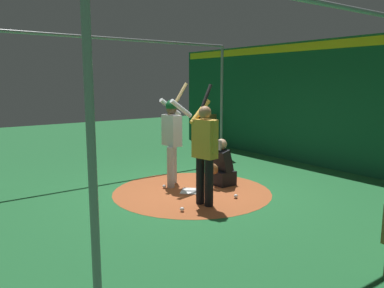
{
  "coord_description": "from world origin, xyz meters",
  "views": [
    {
      "loc": [
        4.25,
        5.83,
        2.15
      ],
      "look_at": [
        0.0,
        0.0,
        0.95
      ],
      "focal_mm": 35.66,
      "sensor_mm": 36.0,
      "label": 1
    }
  ],
  "objects_px": {
    "catcher": "(222,167)",
    "baseball_0": "(164,186)",
    "visitor": "(205,148)",
    "home_plate": "(192,191)",
    "baseball_2": "(182,209)",
    "batter": "(172,134)",
    "bat_rack": "(213,131)",
    "baseball_1": "(236,196)"
  },
  "relations": [
    {
      "from": "catcher",
      "to": "baseball_0",
      "type": "height_order",
      "value": "catcher"
    },
    {
      "from": "visitor",
      "to": "baseball_0",
      "type": "height_order",
      "value": "visitor"
    },
    {
      "from": "home_plate",
      "to": "baseball_0",
      "type": "xyz_separation_m",
      "value": [
        0.32,
        -0.51,
        0.03
      ]
    },
    {
      "from": "baseball_2",
      "to": "catcher",
      "type": "bearing_deg",
      "value": -151.74
    },
    {
      "from": "batter",
      "to": "baseball_0",
      "type": "xyz_separation_m",
      "value": [
        0.29,
        0.13,
        -1.04
      ]
    },
    {
      "from": "bat_rack",
      "to": "visitor",
      "type": "bearing_deg",
      "value": 49.53
    },
    {
      "from": "batter",
      "to": "baseball_1",
      "type": "height_order",
      "value": "batter"
    },
    {
      "from": "bat_rack",
      "to": "baseball_1",
      "type": "height_order",
      "value": "bat_rack"
    },
    {
      "from": "home_plate",
      "to": "visitor",
      "type": "xyz_separation_m",
      "value": [
        0.29,
        0.77,
        1.0
      ]
    },
    {
      "from": "visitor",
      "to": "baseball_0",
      "type": "xyz_separation_m",
      "value": [
        0.04,
        -1.28,
        -0.96
      ]
    },
    {
      "from": "home_plate",
      "to": "baseball_2",
      "type": "height_order",
      "value": "baseball_2"
    },
    {
      "from": "bat_rack",
      "to": "baseball_0",
      "type": "height_order",
      "value": "bat_rack"
    },
    {
      "from": "batter",
      "to": "catcher",
      "type": "height_order",
      "value": "batter"
    },
    {
      "from": "visitor",
      "to": "catcher",
      "type": "bearing_deg",
      "value": -154.8
    },
    {
      "from": "baseball_0",
      "to": "visitor",
      "type": "bearing_deg",
      "value": 91.66
    },
    {
      "from": "bat_rack",
      "to": "baseball_0",
      "type": "bearing_deg",
      "value": 40.33
    },
    {
      "from": "home_plate",
      "to": "visitor",
      "type": "height_order",
      "value": "visitor"
    },
    {
      "from": "batter",
      "to": "catcher",
      "type": "xyz_separation_m",
      "value": [
        -0.82,
        0.62,
        -0.69
      ]
    },
    {
      "from": "visitor",
      "to": "baseball_0",
      "type": "relative_size",
      "value": 28.3
    },
    {
      "from": "catcher",
      "to": "baseball_0",
      "type": "xyz_separation_m",
      "value": [
        1.1,
        -0.49,
        -0.34
      ]
    },
    {
      "from": "home_plate",
      "to": "batter",
      "type": "bearing_deg",
      "value": -86.77
    },
    {
      "from": "bat_rack",
      "to": "baseball_2",
      "type": "relative_size",
      "value": 14.2
    },
    {
      "from": "batter",
      "to": "bat_rack",
      "type": "bearing_deg",
      "value": -138.69
    },
    {
      "from": "bat_rack",
      "to": "catcher",
      "type": "bearing_deg",
      "value": 53.0
    },
    {
      "from": "bat_rack",
      "to": "baseball_1",
      "type": "bearing_deg",
      "value": 55.0
    },
    {
      "from": "catcher",
      "to": "baseball_2",
      "type": "relative_size",
      "value": 13.22
    },
    {
      "from": "home_plate",
      "to": "bat_rack",
      "type": "relative_size",
      "value": 0.4
    },
    {
      "from": "baseball_1",
      "to": "baseball_2",
      "type": "bearing_deg",
      "value": 0.68
    },
    {
      "from": "baseball_0",
      "to": "baseball_2",
      "type": "bearing_deg",
      "value": 69.85
    },
    {
      "from": "catcher",
      "to": "visitor",
      "type": "xyz_separation_m",
      "value": [
        1.06,
        0.79,
        0.62
      ]
    },
    {
      "from": "catcher",
      "to": "home_plate",
      "type": "bearing_deg",
      "value": 1.28
    },
    {
      "from": "baseball_0",
      "to": "baseball_1",
      "type": "height_order",
      "value": "same"
    },
    {
      "from": "catcher",
      "to": "baseball_1",
      "type": "relative_size",
      "value": 13.22
    },
    {
      "from": "home_plate",
      "to": "baseball_1",
      "type": "distance_m",
      "value": 0.92
    },
    {
      "from": "batter",
      "to": "bat_rack",
      "type": "height_order",
      "value": "batter"
    },
    {
      "from": "batter",
      "to": "catcher",
      "type": "distance_m",
      "value": 1.24
    },
    {
      "from": "bat_rack",
      "to": "baseball_2",
      "type": "xyz_separation_m",
      "value": [
        4.59,
        4.83,
        -0.45
      ]
    },
    {
      "from": "catcher",
      "to": "baseball_1",
      "type": "bearing_deg",
      "value": 65.79
    },
    {
      "from": "visitor",
      "to": "baseball_1",
      "type": "relative_size",
      "value": 28.3
    },
    {
      "from": "home_plate",
      "to": "batter",
      "type": "xyz_separation_m",
      "value": [
        0.04,
        -0.64,
        1.07
      ]
    },
    {
      "from": "home_plate",
      "to": "batter",
      "type": "relative_size",
      "value": 0.2
    },
    {
      "from": "baseball_2",
      "to": "baseball_1",
      "type": "bearing_deg",
      "value": -179.32
    }
  ]
}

